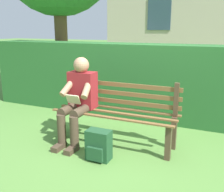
% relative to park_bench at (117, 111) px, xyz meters
% --- Properties ---
extents(ground, '(60.00, 60.00, 0.00)m').
position_rel_park_bench_xyz_m(ground, '(0.00, 0.08, -0.46)').
color(ground, '#517F38').
extents(park_bench, '(1.73, 0.50, 0.90)m').
position_rel_park_bench_xyz_m(park_bench, '(0.00, 0.00, 0.00)').
color(park_bench, '#4C3828').
rests_on(park_bench, ground).
extents(person_seated, '(0.44, 0.73, 1.20)m').
position_rel_park_bench_xyz_m(person_seated, '(0.51, 0.18, 0.18)').
color(person_seated, maroon).
rests_on(person_seated, ground).
extents(hedge_backdrop, '(6.12, 0.71, 1.41)m').
position_rel_park_bench_xyz_m(hedge_backdrop, '(0.06, -1.26, 0.22)').
color(hedge_backdrop, '#265B28').
rests_on(hedge_backdrop, ground).
extents(backpack, '(0.30, 0.25, 0.38)m').
position_rel_park_bench_xyz_m(backpack, '(0.00, 0.59, -0.28)').
color(backpack, '#1E4728').
rests_on(backpack, ground).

